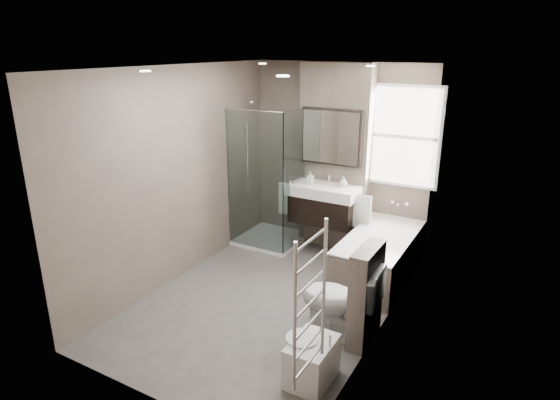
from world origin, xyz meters
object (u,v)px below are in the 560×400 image
Objects in this scene: bidet at (311,360)px; toilet at (340,300)px; bathtub at (379,255)px; vanity at (324,203)px.

toilet is at bearing 93.45° from bidet.
toilet is (0.05, -1.41, 0.09)m from bathtub.
vanity is at bearing 112.29° from bidet.
vanity is at bearing 160.63° from bathtub.
vanity reaches higher than bathtub.
vanity is at bearing -154.01° from toilet.
bidet is (1.01, -2.47, -0.54)m from vanity.
bidet is (0.09, -2.15, -0.11)m from bathtub.
bathtub is (0.92, -0.33, -0.43)m from vanity.
toilet is (0.97, -1.74, -0.34)m from vanity.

